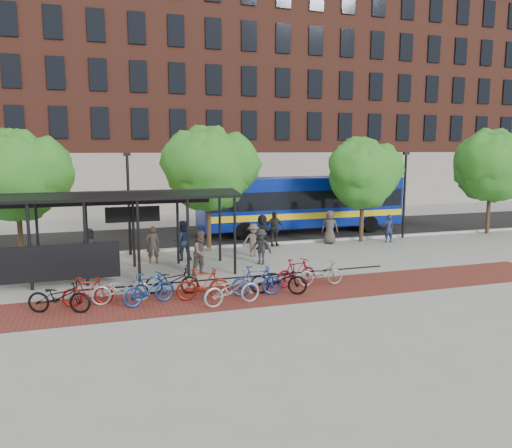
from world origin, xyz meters
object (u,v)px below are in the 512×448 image
object	(u,v)px
bike_1	(88,291)
bike_6	(232,289)
bike_7	(257,281)
bike_8	(279,280)
pedestrian_9	(261,247)
pedestrian_4	(274,229)
pedestrian_6	(330,227)
bike_3	(149,289)
pedestrian_0	(90,246)
bus_shelter	(107,205)
pedestrian_2	(182,241)
pedestrian_7	(389,228)
lamp_post_left	(129,201)
bike_2	(121,288)
bike_10	(320,273)
pedestrian_5	(262,232)
tree_b	(210,166)
lamp_post_right	(404,192)
bike_0	(59,297)
tree_d	(492,163)
pedestrian_1	(153,245)
bike_9	(296,272)
pedestrian_8	(202,252)
tree_a	(18,173)
bike_5	(203,284)
bus	(301,201)
bike_4	(172,280)
tree_c	(364,171)

from	to	relation	value
bike_1	bike_6	world-z (taller)	bike_6
bike_7	bike_6	bearing A→B (deg)	130.24
bike_8	pedestrian_9	bearing A→B (deg)	11.96
pedestrian_4	pedestrian_6	size ratio (longest dim) A/B	1.02
bike_3	pedestrian_0	bearing A→B (deg)	-3.76
pedestrian_0	pedestrian_9	size ratio (longest dim) A/B	1.01
bus_shelter	pedestrian_6	world-z (taller)	bus_shelter
pedestrian_2	pedestrian_7	distance (m)	12.10
bus_shelter	lamp_post_left	size ratio (longest dim) A/B	2.07
bike_2	pedestrian_4	xyz separation A→B (m)	(8.58, 8.13, 0.44)
bike_2	bike_10	distance (m)	7.59
bike_6	pedestrian_5	world-z (taller)	pedestrian_5
tree_b	lamp_post_right	bearing A→B (deg)	1.20
bike_8	pedestrian_4	size ratio (longest dim) A/B	1.09
bike_0	bike_6	bearing A→B (deg)	-80.21
pedestrian_6	bike_2	bearing A→B (deg)	62.41
tree_d	pedestrian_1	bearing A→B (deg)	-174.58
bike_0	bike_6	xyz separation A→B (m)	(5.60, -0.89, 0.00)
bike_9	pedestrian_8	bearing A→B (deg)	35.21
pedestrian_1	tree_a	bearing A→B (deg)	-11.50
bike_0	tree_a	bearing A→B (deg)	32.86
bus_shelter	bike_7	size ratio (longest dim) A/B	5.68
pedestrian_0	pedestrian_7	world-z (taller)	pedestrian_0
tree_d	lamp_post_right	bearing A→B (deg)	177.65
bike_5	pedestrian_6	bearing A→B (deg)	-44.92
tree_b	bike_8	xyz separation A→B (m)	(0.64, -8.57, -3.91)
bike_5	pedestrian_9	xyz separation A→B (m)	(3.69, 4.58, 0.26)
pedestrian_7	bus_shelter	bearing A→B (deg)	16.21
bike_5	pedestrian_7	bearing A→B (deg)	-55.82
lamp_post_right	bike_9	world-z (taller)	lamp_post_right
pedestrian_1	pedestrian_4	world-z (taller)	pedestrian_4
bike_5	pedestrian_2	size ratio (longest dim) A/B	0.99
bike_5	pedestrian_1	distance (m)	6.45
bike_6	bike_2	bearing A→B (deg)	59.48
tree_a	tree_d	size ratio (longest dim) A/B	0.94
bike_8	pedestrian_9	distance (m)	4.87
bus	bike_4	world-z (taller)	bus
tree_a	bike_8	world-z (taller)	tree_a
tree_b	bike_0	xyz separation A→B (m)	(-6.92, -8.37, -3.92)
pedestrian_0	pedestrian_9	distance (m)	8.00
bus_shelter	bike_10	bearing A→B (deg)	-27.34
tree_c	tree_b	bearing A→B (deg)	180.00
bike_8	pedestrian_4	bearing A→B (deg)	3.78
tree_b	pedestrian_5	bearing A→B (deg)	-8.72
tree_b	tree_d	xyz separation A→B (m)	(18.00, 0.00, 0.01)
pedestrian_2	pedestrian_8	size ratio (longest dim) A/B	0.99
bike_6	bike_8	xyz separation A→B (m)	(1.96, 0.70, 0.00)
lamp_post_right	bike_2	world-z (taller)	lamp_post_right
tree_d	bike_3	bearing A→B (deg)	-159.17
tree_a	bike_1	world-z (taller)	tree_a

